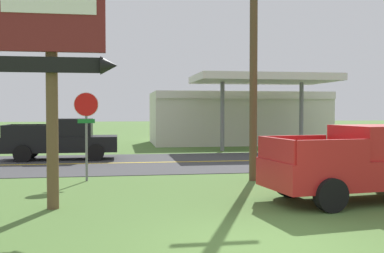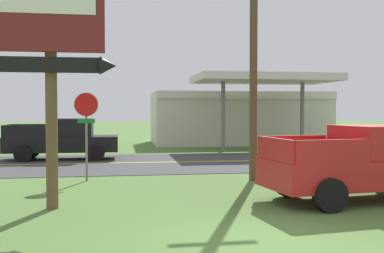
{
  "view_description": "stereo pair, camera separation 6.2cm",
  "coord_description": "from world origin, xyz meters",
  "px_view_note": "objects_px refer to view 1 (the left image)",
  "views": [
    {
      "loc": [
        -2.48,
        -7.62,
        2.36
      ],
      "look_at": [
        0.0,
        8.0,
        1.8
      ],
      "focal_mm": 43.18,
      "sensor_mm": 36.0,
      "label": 1
    },
    {
      "loc": [
        -2.42,
        -7.63,
        2.36
      ],
      "look_at": [
        0.0,
        8.0,
        1.8
      ],
      "focal_mm": 43.18,
      "sensor_mm": 36.0,
      "label": 2
    }
  ],
  "objects_px": {
    "gas_station": "(238,116)",
    "pickup_red_parked_on_lawn": "(365,164)",
    "pickup_black_on_road": "(63,139)",
    "motel_sign": "(53,24)",
    "utility_pole": "(254,49)",
    "stop_sign": "(86,120)"
  },
  "relations": [
    {
      "from": "motel_sign",
      "to": "pickup_black_on_road",
      "type": "xyz_separation_m",
      "value": [
        -1.11,
        11.38,
        -3.41
      ]
    },
    {
      "from": "pickup_red_parked_on_lawn",
      "to": "pickup_black_on_road",
      "type": "height_order",
      "value": "same"
    },
    {
      "from": "stop_sign",
      "to": "pickup_black_on_road",
      "type": "distance_m",
      "value": 7.23
    },
    {
      "from": "motel_sign",
      "to": "gas_station",
      "type": "relative_size",
      "value": 0.55
    },
    {
      "from": "pickup_black_on_road",
      "to": "pickup_red_parked_on_lawn",
      "type": "bearing_deg",
      "value": -51.96
    },
    {
      "from": "utility_pole",
      "to": "motel_sign",
      "type": "bearing_deg",
      "value": -148.43
    },
    {
      "from": "motel_sign",
      "to": "gas_station",
      "type": "bearing_deg",
      "value": 64.31
    },
    {
      "from": "motel_sign",
      "to": "utility_pole",
      "type": "height_order",
      "value": "utility_pole"
    },
    {
      "from": "utility_pole",
      "to": "pickup_black_on_road",
      "type": "height_order",
      "value": "utility_pole"
    },
    {
      "from": "stop_sign",
      "to": "utility_pole",
      "type": "distance_m",
      "value": 6.04
    },
    {
      "from": "pickup_black_on_road",
      "to": "motel_sign",
      "type": "bearing_deg",
      "value": -84.44
    },
    {
      "from": "gas_station",
      "to": "pickup_red_parked_on_lawn",
      "type": "xyz_separation_m",
      "value": [
        -1.95,
        -20.5,
        -0.98
      ]
    },
    {
      "from": "gas_station",
      "to": "stop_sign",
      "type": "bearing_deg",
      "value": -120.36
    },
    {
      "from": "gas_station",
      "to": "pickup_black_on_road",
      "type": "height_order",
      "value": "gas_station"
    },
    {
      "from": "stop_sign",
      "to": "pickup_black_on_road",
      "type": "bearing_deg",
      "value": 102.55
    },
    {
      "from": "stop_sign",
      "to": "utility_pole",
      "type": "relative_size",
      "value": 0.36
    },
    {
      "from": "stop_sign",
      "to": "pickup_black_on_road",
      "type": "relative_size",
      "value": 0.57
    },
    {
      "from": "utility_pole",
      "to": "pickup_black_on_road",
      "type": "relative_size",
      "value": 1.58
    },
    {
      "from": "motel_sign",
      "to": "pickup_red_parked_on_lawn",
      "type": "xyz_separation_m",
      "value": [
        7.87,
        -0.09,
        -3.41
      ]
    },
    {
      "from": "utility_pole",
      "to": "pickup_red_parked_on_lawn",
      "type": "bearing_deg",
      "value": -62.86
    },
    {
      "from": "motel_sign",
      "to": "utility_pole",
      "type": "distance_m",
      "value": 6.98
    },
    {
      "from": "motel_sign",
      "to": "pickup_black_on_road",
      "type": "height_order",
      "value": "motel_sign"
    }
  ]
}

